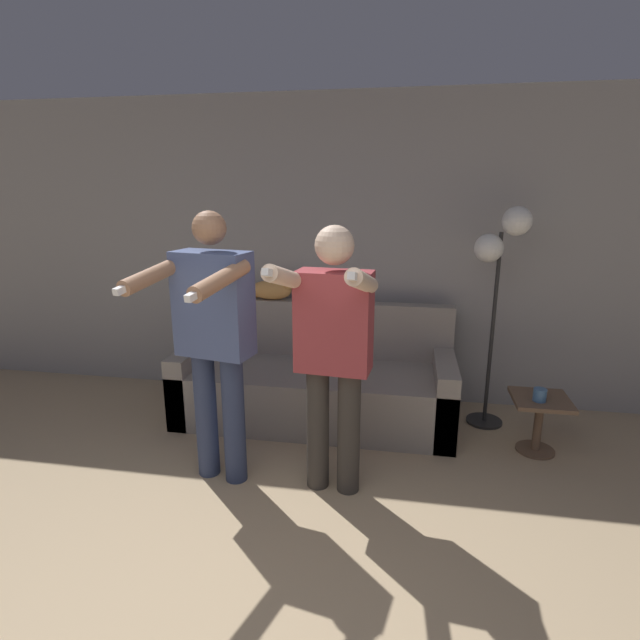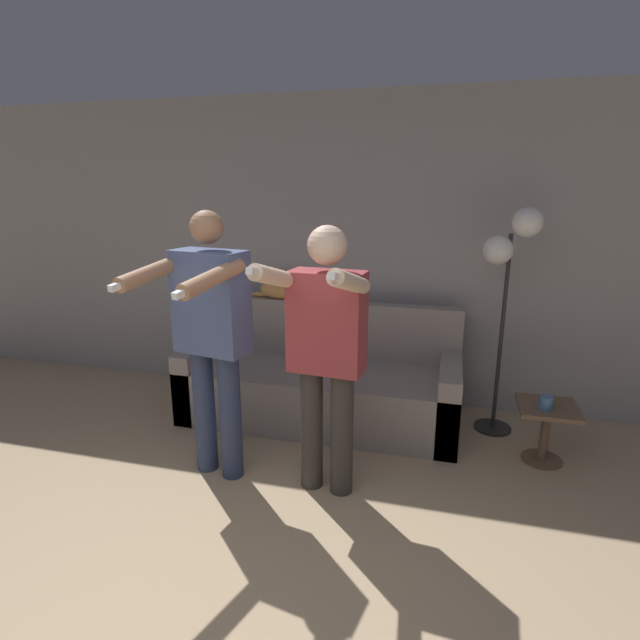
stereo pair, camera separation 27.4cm
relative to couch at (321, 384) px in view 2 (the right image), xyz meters
The scene contains 8 objects.
wall_back 1.15m from the couch, 95.19° to the left, with size 10.00×0.05×2.60m.
couch is the anchor object (origin of this frame).
person_left 1.30m from the couch, 114.37° to the right, with size 0.61×0.74×1.72m.
person_right 1.23m from the couch, 73.82° to the right, with size 0.55×0.69×1.65m.
cat 0.89m from the couch, 144.28° to the left, with size 0.50×0.15×0.19m.
floor_lamp 1.74m from the couch, ahead, with size 0.39×0.28×1.72m.
side_table 1.69m from the couch, ahead, with size 0.38×0.38×0.41m.
cup 1.68m from the couch, 11.45° to the right, with size 0.09×0.09×0.09m.
Camera 2 is at (1.01, -1.11, 1.85)m, focal length 28.00 mm.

